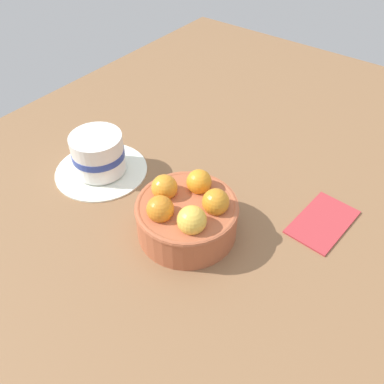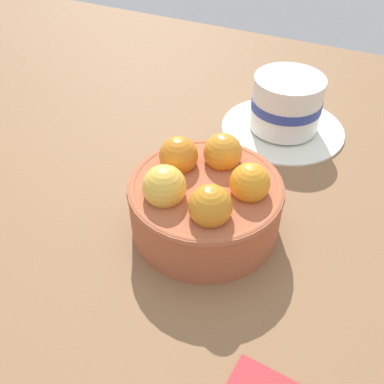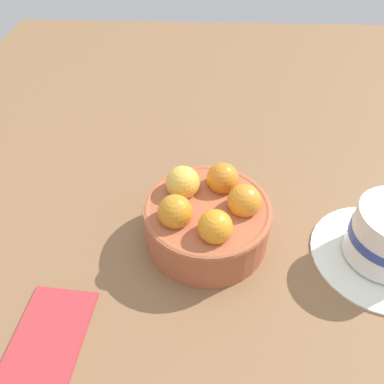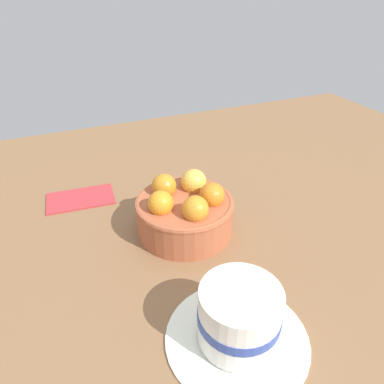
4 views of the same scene
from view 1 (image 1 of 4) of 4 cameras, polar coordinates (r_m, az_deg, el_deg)
The scene contains 4 objects.
ground_plane at distance 64.82cm, azimuth -0.67°, elevation -6.66°, with size 146.88×100.72×4.27cm, color brown.
terracotta_bowl at distance 60.41cm, azimuth -0.72°, elevation -3.04°, with size 15.14×15.14×8.77cm.
coffee_cup at distance 73.09cm, azimuth -12.77°, elevation 4.81°, with size 16.20×16.20×7.54cm.
folded_napkin at distance 67.33cm, azimuth 17.64°, elevation -3.86°, with size 11.83×7.09×0.60cm, color #B23338.
Camera 1 is at (33.10, 25.94, 47.20)cm, focal length 38.57 mm.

